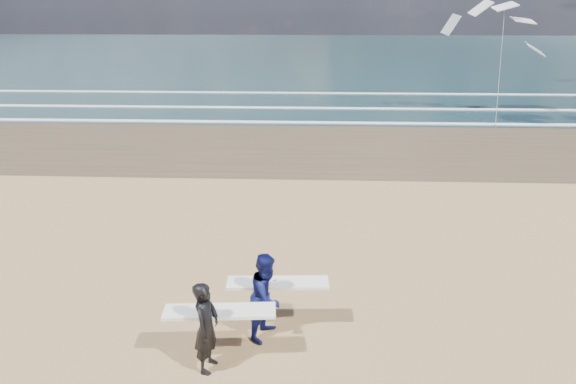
{
  "coord_description": "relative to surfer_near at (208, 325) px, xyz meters",
  "views": [
    {
      "loc": [
        2.41,
        -7.92,
        6.72
      ],
      "look_at": [
        1.79,
        6.0,
        1.65
      ],
      "focal_mm": 32.0,
      "sensor_mm": 36.0,
      "label": 1
    }
  ],
  "objects": [
    {
      "name": "surfer_far",
      "position": [
        1.06,
        1.13,
        0.01
      ],
      "size": [
        2.23,
        1.24,
        1.92
      ],
      "color": "#0C1144",
      "rests_on": "ground"
    },
    {
      "name": "kite_1",
      "position": [
        13.53,
        24.85,
        3.74
      ],
      "size": [
        6.7,
        4.84,
        7.98
      ],
      "color": "slate",
      "rests_on": "ground"
    },
    {
      "name": "surfer_near",
      "position": [
        0.0,
        0.0,
        0.0
      ],
      "size": [
        2.23,
        1.07,
        1.88
      ],
      "color": "black",
      "rests_on": "ground"
    },
    {
      "name": "foam_breakers",
      "position": [
        19.5,
        27.73,
        -0.91
      ],
      "size": [
        220.0,
        11.7,
        0.05
      ],
      "color": "white",
      "rests_on": "ground"
    },
    {
      "name": "ocean",
      "position": [
        19.5,
        71.63,
        -0.95
      ],
      "size": [
        220.0,
        100.0,
        0.02
      ],
      "primitive_type": "cube",
      "color": "#173133",
      "rests_on": "ground"
    }
  ]
}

